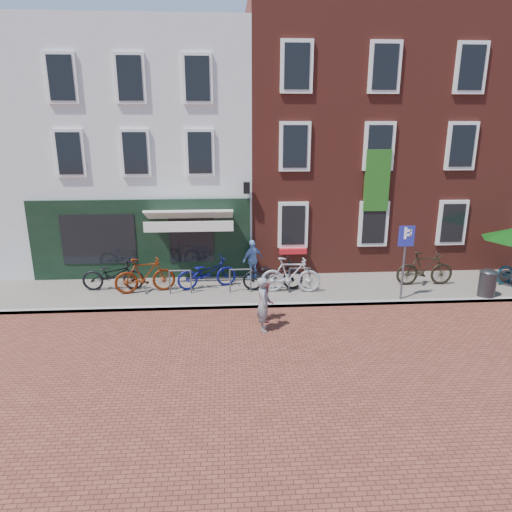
{
  "coord_description": "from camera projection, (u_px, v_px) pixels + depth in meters",
  "views": [
    {
      "loc": [
        -1.93,
        -13.39,
        5.64
      ],
      "look_at": [
        -1.0,
        0.8,
        1.47
      ],
      "focal_mm": 32.29,
      "sensor_mm": 36.0,
      "label": 1
    }
  ],
  "objects": [
    {
      "name": "bicycle_1",
      "position": [
        145.0,
        275.0,
        15.37
      ],
      "size": [
        2.08,
        0.97,
        1.2
      ],
      "primitive_type": "imported",
      "rotation": [
        0.0,
        0.0,
        1.78
      ],
      "color": "#5A1B05",
      "rests_on": "sidewalk"
    },
    {
      "name": "bicycle_2",
      "position": [
        207.0,
        273.0,
        15.82
      ],
      "size": [
        2.18,
        1.24,
        1.08
      ],
      "primitive_type": "imported",
      "rotation": [
        0.0,
        0.0,
        1.84
      ],
      "color": "#0C0E59",
      "rests_on": "sidewalk"
    },
    {
      "name": "bicycle_3",
      "position": [
        291.0,
        275.0,
        15.4
      ],
      "size": [
        2.04,
        0.74,
        1.2
      ],
      "primitive_type": "imported",
      "rotation": [
        0.0,
        0.0,
        1.48
      ],
      "color": "#A4A5A7",
      "rests_on": "sidewalk"
    },
    {
      "name": "parking_sign",
      "position": [
        405.0,
        249.0,
        14.49
      ],
      "size": [
        0.5,
        0.08,
        2.43
      ],
      "color": "#4C4C4F",
      "rests_on": "sidewalk"
    },
    {
      "name": "bicycle_0",
      "position": [
        113.0,
        275.0,
        15.61
      ],
      "size": [
        2.06,
        0.73,
        1.08
      ],
      "primitive_type": "imported",
      "rotation": [
        0.0,
        0.0,
        1.57
      ],
      "color": "black",
      "rests_on": "sidewalk"
    },
    {
      "name": "sidewalk",
      "position": [
        312.0,
        289.0,
        16.01
      ],
      "size": [
        24.0,
        3.0,
        0.1
      ],
      "primitive_type": "cube",
      "color": "slate",
      "rests_on": "ground"
    },
    {
      "name": "building_brick_right",
      "position": [
        450.0,
        137.0,
        20.33
      ],
      "size": [
        6.0,
        8.0,
        10.0
      ],
      "primitive_type": "cube",
      "color": "maroon",
      "rests_on": "ground"
    },
    {
      "name": "bicycle_4",
      "position": [
        273.0,
        274.0,
        15.64
      ],
      "size": [
        2.08,
        0.79,
        1.08
      ],
      "primitive_type": "imported",
      "rotation": [
        0.0,
        0.0,
        1.6
      ],
      "color": "black",
      "rests_on": "sidewalk"
    },
    {
      "name": "boy",
      "position": [
        266.0,
        301.0,
        13.49
      ],
      "size": [
        0.46,
        0.58,
        1.17
      ],
      "primitive_type": "imported",
      "rotation": [
        0.0,
        0.0,
        1.6
      ],
      "color": "#963C41",
      "rests_on": "ground"
    },
    {
      "name": "woman",
      "position": [
        264.0,
        304.0,
        12.76
      ],
      "size": [
        0.38,
        0.57,
        1.55
      ],
      "primitive_type": "imported",
      "rotation": [
        0.0,
        0.0,
        1.55
      ],
      "color": "gray",
      "rests_on": "ground"
    },
    {
      "name": "cafe_person",
      "position": [
        253.0,
        259.0,
        16.72
      ],
      "size": [
        0.9,
        0.76,
        1.45
      ],
      "primitive_type": "imported",
      "rotation": [
        0.0,
        0.0,
        3.73
      ],
      "color": "#85AAE8",
      "rests_on": "sidewalk"
    },
    {
      "name": "building_brick_mid",
      "position": [
        316.0,
        137.0,
        19.95
      ],
      "size": [
        6.0,
        8.0,
        10.0
      ],
      "primitive_type": "cube",
      "color": "maroon",
      "rests_on": "ground"
    },
    {
      "name": "building_stucco",
      "position": [
        153.0,
        149.0,
        19.65
      ],
      "size": [
        8.0,
        8.0,
        9.0
      ],
      "primitive_type": "cube",
      "color": "silver",
      "rests_on": "ground"
    },
    {
      "name": "ground",
      "position": [
        289.0,
        307.0,
        14.52
      ],
      "size": [
        80.0,
        80.0,
        0.0
      ],
      "primitive_type": "plane",
      "color": "brown"
    },
    {
      "name": "bicycle_5",
      "position": [
        425.0,
        268.0,
        16.08
      ],
      "size": [
        2.01,
        0.6,
        1.2
      ],
      "primitive_type": "imported",
      "rotation": [
        0.0,
        0.0,
        1.55
      ],
      "color": "black",
      "rests_on": "sidewalk"
    },
    {
      "name": "litter_bin",
      "position": [
        488.0,
        281.0,
        15.05
      ],
      "size": [
        0.54,
        0.54,
        0.99
      ],
      "color": "#303032",
      "rests_on": "sidewalk"
    }
  ]
}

